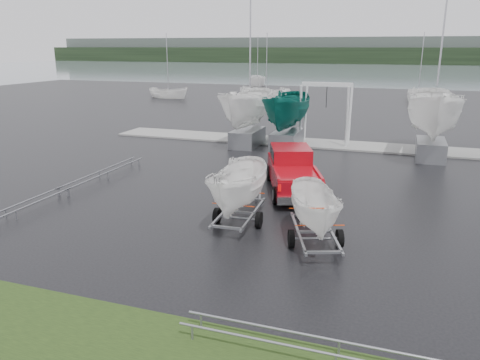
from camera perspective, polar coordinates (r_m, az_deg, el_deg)
ground_plane at (r=19.74m, az=3.93°, el=-2.90°), size 120.00×120.00×0.00m
lake at (r=118.33m, az=17.11°, el=12.20°), size 300.00×300.00×0.00m
dock at (r=32.06m, az=10.09°, el=4.35°), size 30.00×3.00×0.12m
treeline at (r=188.15m, az=18.18°, el=14.18°), size 300.00×8.00×6.00m
far_hill at (r=196.12m, az=18.29°, el=14.80°), size 300.00×6.00×10.00m
pickup_truck at (r=21.55m, az=6.38°, el=1.36°), size 3.69×5.93×1.87m
trailer_hitched at (r=15.17m, az=9.41°, el=0.58°), size 2.33×3.79×4.41m
trailer_parked at (r=16.74m, az=-0.11°, el=3.60°), size 1.86×3.66×5.14m
boat_hoist at (r=31.63m, az=10.46°, el=8.99°), size 3.30×2.18×4.12m
keelboat_0 at (r=30.65m, az=0.94°, el=12.02°), size 2.67×3.20×10.85m
keelboat_1 at (r=30.16m, az=5.91°, el=11.31°), size 2.50×3.20×7.74m
keelboat_2 at (r=29.16m, az=23.07°, el=11.52°), size 2.98×3.20×11.16m
mast_rack_0 at (r=24.30m, az=-16.32°, el=0.96°), size 0.56×6.50×0.06m
mast_rack_1 at (r=19.94m, az=-26.19°, el=-3.31°), size 0.56×6.50×0.06m
mast_rack_2 at (r=10.50m, az=11.83°, el=-19.43°), size 7.00×0.56×0.06m
moored_boat_0 at (r=61.64m, az=-8.67°, el=9.87°), size 2.52×2.47×10.91m
moored_boat_1 at (r=60.18m, az=3.20°, el=9.88°), size 2.65×2.60×11.12m
moored_boat_2 at (r=60.39m, az=20.80°, el=8.90°), size 2.52×2.58×11.16m
moored_boat_4 at (r=80.80m, az=2.14°, el=11.44°), size 3.57×3.61×11.63m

